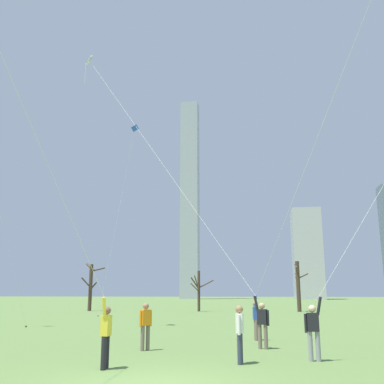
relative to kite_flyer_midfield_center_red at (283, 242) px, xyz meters
The scene contains 12 objects.
kite_flyer_midfield_center_red is the anchor object (origin of this frame).
kite_flyer_foreground_right_yellow 3.83m from the kite_flyer_midfield_center_red, 43.13° to the right, with size 11.28×3.37×17.71m.
kite_flyer_midfield_left_pink 8.53m from the kite_flyer_midfield_center_red, 130.47° to the right, with size 2.67×6.10×10.35m.
kite_flyer_midfield_right_white 2.47m from the kite_flyer_midfield_center_red, 169.37° to the left, with size 10.78×7.78×16.80m.
bystander_far_off_by_trees 5.26m from the kite_flyer_midfield_center_red, 111.22° to the right, with size 0.22×0.51×1.62m.
bystander_strolling_midfield 6.04m from the kite_flyer_midfield_center_red, 162.67° to the right, with size 0.38×0.40×1.62m.
distant_kite_high_overhead_blue 28.38m from the kite_flyer_midfield_center_red, 120.37° to the left, with size 2.19×3.40×18.39m.
bare_tree_leftmost 36.20m from the kite_flyer_midfield_center_red, 122.86° to the left, with size 2.19×2.06×5.23m.
bare_tree_center 31.85m from the kite_flyer_midfield_center_red, 103.74° to the left, with size 2.54×2.27×4.29m.
bare_tree_far_right_edge 31.79m from the kite_flyer_midfield_center_red, 84.54° to the left, with size 1.43×2.50×5.25m.
skyline_slender_spire 119.17m from the kite_flyer_midfield_center_red, 83.69° to the left, with size 8.25×10.72×26.35m.
skyline_short_annex 125.31m from the kite_flyer_midfield_center_red, 100.66° to the left, with size 5.60×5.18×64.15m.
Camera 1 is at (2.44, -10.00, 1.99)m, focal length 41.24 mm.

